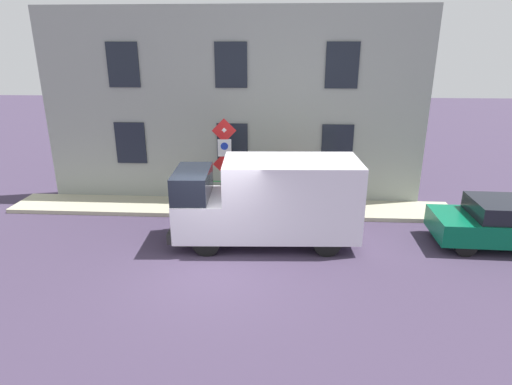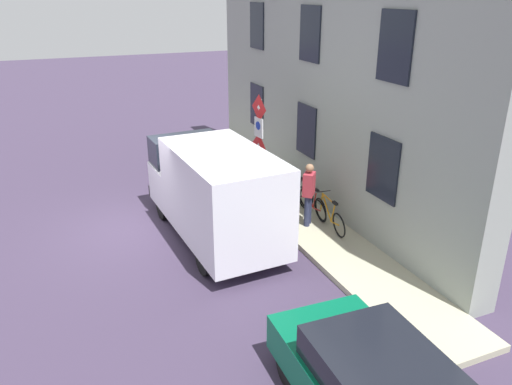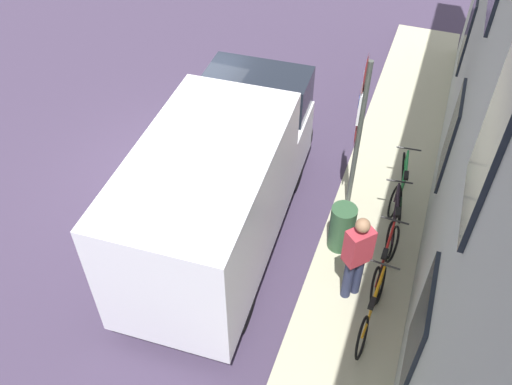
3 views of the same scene
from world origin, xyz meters
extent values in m
plane|color=#3B3047|center=(0.00, 0.00, 0.00)|extent=(80.00, 80.00, 0.00)
cube|color=#ABA78B|center=(4.27, 0.00, 0.07)|extent=(1.71, 15.52, 0.14)
cube|color=gray|center=(5.47, 0.00, 3.40)|extent=(0.70, 13.52, 6.81)
cube|color=black|center=(5.10, -3.72, 2.18)|extent=(0.06, 1.10, 1.50)
cube|color=black|center=(5.10, 0.00, 2.18)|extent=(0.06, 1.10, 1.50)
cube|color=black|center=(5.10, 3.72, 2.18)|extent=(0.06, 1.10, 1.50)
cube|color=black|center=(5.10, -3.72, 4.90)|extent=(0.06, 1.10, 1.50)
cylinder|color=#474C47|center=(3.67, 0.09, 1.66)|extent=(0.09, 0.09, 3.05)
pyramid|color=silver|center=(3.59, 0.08, 2.94)|extent=(0.10, 0.50, 0.50)
pyramid|color=red|center=(3.59, 0.08, 2.94)|extent=(0.08, 0.56, 0.56)
cube|color=white|center=(3.61, 0.09, 2.39)|extent=(0.09, 0.44, 0.56)
cylinder|color=#1933B2|center=(3.58, 0.09, 2.45)|extent=(0.04, 0.24, 0.24)
pyramid|color=silver|center=(3.59, 0.08, 1.84)|extent=(0.10, 0.50, 0.50)
pyramid|color=red|center=(3.59, 0.08, 1.84)|extent=(0.08, 0.56, 0.56)
cube|color=white|center=(1.75, -2.05, 1.41)|extent=(2.20, 3.90, 2.18)
cube|color=white|center=(1.62, 0.55, 0.87)|extent=(2.07, 1.50, 1.10)
cube|color=black|center=(1.61, 0.76, 1.77)|extent=(1.97, 1.08, 0.84)
cube|color=black|center=(1.58, 1.30, 0.50)|extent=(2.01, 0.27, 0.28)
cylinder|color=black|center=(0.75, 0.27, 0.38)|extent=(0.26, 0.77, 0.76)
cylinder|color=black|center=(2.51, 0.36, 0.38)|extent=(0.26, 0.77, 0.76)
cylinder|color=black|center=(0.93, -3.06, 0.38)|extent=(0.26, 0.77, 0.76)
cylinder|color=black|center=(2.68, -2.96, 0.38)|extent=(0.26, 0.77, 0.76)
torus|color=black|center=(4.61, -1.87, 0.47)|extent=(0.17, 0.67, 0.66)
torus|color=black|center=(4.54, -2.92, 0.47)|extent=(0.17, 0.67, 0.66)
cylinder|color=orange|center=(4.59, -2.21, 0.68)|extent=(0.08, 0.60, 0.60)
cylinder|color=orange|center=(4.58, -2.28, 0.95)|extent=(0.09, 0.73, 0.07)
cylinder|color=orange|center=(4.56, -2.57, 0.66)|extent=(0.05, 0.19, 0.55)
cylinder|color=orange|center=(4.55, -2.70, 0.43)|extent=(0.07, 0.43, 0.12)
cylinder|color=orange|center=(4.61, -1.89, 0.72)|extent=(0.04, 0.09, 0.50)
cube|color=black|center=(4.56, -2.64, 0.97)|extent=(0.09, 0.21, 0.06)
cylinder|color=#262626|center=(4.61, -1.92, 1.02)|extent=(0.46, 0.06, 0.03)
torus|color=black|center=(4.59, -0.90, 0.47)|extent=(0.19, 0.67, 0.66)
torus|color=black|center=(4.55, -1.95, 0.47)|extent=(0.19, 0.67, 0.66)
cylinder|color=#B51A17|center=(4.58, -1.24, 0.68)|extent=(0.06, 0.60, 0.60)
cylinder|color=#B51A17|center=(4.58, -1.31, 0.95)|extent=(0.07, 0.73, 0.07)
cylinder|color=#B51A17|center=(4.57, -1.60, 0.66)|extent=(0.04, 0.19, 0.55)
cylinder|color=#B51A17|center=(4.56, -1.73, 0.43)|extent=(0.05, 0.43, 0.12)
cylinder|color=#B51A17|center=(4.59, -0.92, 0.72)|extent=(0.04, 0.09, 0.50)
cube|color=black|center=(4.56, -1.67, 0.97)|extent=(0.09, 0.20, 0.06)
cylinder|color=#262626|center=(4.59, -0.95, 1.02)|extent=(0.46, 0.05, 0.03)
torus|color=black|center=(4.50, 0.07, 0.47)|extent=(0.24, 0.68, 0.66)
torus|color=black|center=(4.64, -0.97, 0.47)|extent=(0.24, 0.68, 0.66)
cylinder|color=black|center=(4.55, -0.27, 0.68)|extent=(0.11, 0.60, 0.60)
cylinder|color=black|center=(4.56, -0.34, 0.95)|extent=(0.13, 0.73, 0.07)
cylinder|color=black|center=(4.60, -0.63, 0.66)|extent=(0.06, 0.19, 0.55)
cylinder|color=black|center=(4.61, -0.76, 0.43)|extent=(0.09, 0.43, 0.12)
cylinder|color=black|center=(4.51, 0.04, 0.72)|extent=(0.05, 0.09, 0.50)
cube|color=black|center=(4.61, -0.70, 0.97)|extent=(0.11, 0.21, 0.06)
cylinder|color=#262626|center=(4.51, 0.02, 1.02)|extent=(0.46, 0.09, 0.03)
torus|color=black|center=(4.52, 1.04, 0.47)|extent=(0.21, 0.67, 0.66)
torus|color=black|center=(4.62, 0.00, 0.47)|extent=(0.21, 0.67, 0.66)
cylinder|color=#1E8E3E|center=(4.55, 0.70, 0.68)|extent=(0.09, 0.60, 0.60)
cylinder|color=#1E8E3E|center=(4.56, 0.63, 0.95)|extent=(0.11, 0.73, 0.07)
cylinder|color=#1E8E3E|center=(4.59, 0.34, 0.66)|extent=(0.05, 0.19, 0.55)
cylinder|color=#1E8E3E|center=(4.60, 0.21, 0.43)|extent=(0.08, 0.43, 0.12)
cylinder|color=#1E8E3E|center=(4.52, 1.02, 0.72)|extent=(0.04, 0.09, 0.50)
cube|color=black|center=(4.60, 0.27, 0.97)|extent=(0.10, 0.21, 0.06)
cylinder|color=#262626|center=(4.53, 0.99, 1.02)|extent=(0.46, 0.07, 0.03)
cylinder|color=#262B47|center=(4.11, -2.01, 0.56)|extent=(0.16, 0.16, 0.85)
cylinder|color=#262B47|center=(4.23, -1.88, 0.56)|extent=(0.16, 0.16, 0.85)
cube|color=#AA2F3B|center=(4.17, -1.94, 1.30)|extent=(0.46, 0.47, 0.62)
sphere|color=#936B4C|center=(4.17, -1.94, 1.75)|extent=(0.22, 0.22, 0.22)
cylinder|color=#2D5133|center=(3.77, -1.00, 0.59)|extent=(0.44, 0.44, 0.90)
camera|label=1|loc=(-9.75, -1.74, 5.50)|focal=29.79mm
camera|label=2|loc=(-1.87, -12.60, 6.00)|focal=35.00mm
camera|label=3|loc=(4.52, -7.39, 7.44)|focal=37.92mm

